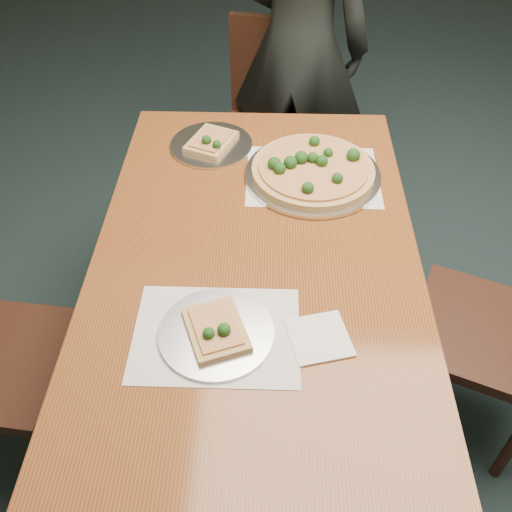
{
  "coord_description": "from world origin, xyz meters",
  "views": [
    {
      "loc": [
        -0.42,
        -1.21,
        1.85
      ],
      "look_at": [
        -0.45,
        -0.1,
        0.75
      ],
      "focal_mm": 40.0,
      "sensor_mm": 36.0,
      "label": 1
    }
  ],
  "objects_px": {
    "pizza_pan": "(313,170)",
    "diner": "(299,46)",
    "dining_table": "(256,279)",
    "chair_far": "(273,116)",
    "slice_plate_near": "(216,331)",
    "slice_plate_far": "(211,143)"
  },
  "relations": [
    {
      "from": "dining_table",
      "to": "pizza_pan",
      "type": "distance_m",
      "value": 0.42
    },
    {
      "from": "pizza_pan",
      "to": "slice_plate_far",
      "type": "distance_m",
      "value": 0.37
    },
    {
      "from": "slice_plate_far",
      "to": "dining_table",
      "type": "bearing_deg",
      "value": -72.28
    },
    {
      "from": "pizza_pan",
      "to": "diner",
      "type": "bearing_deg",
      "value": 91.99
    },
    {
      "from": "dining_table",
      "to": "chair_far",
      "type": "distance_m",
      "value": 1.13
    },
    {
      "from": "diner",
      "to": "slice_plate_near",
      "type": "xyz_separation_m",
      "value": [
        -0.23,
        -1.45,
        -0.05
      ]
    },
    {
      "from": "dining_table",
      "to": "slice_plate_far",
      "type": "xyz_separation_m",
      "value": [
        -0.17,
        0.53,
        0.1
      ]
    },
    {
      "from": "chair_far",
      "to": "slice_plate_far",
      "type": "bearing_deg",
      "value": -100.29
    },
    {
      "from": "diner",
      "to": "dining_table",
      "type": "bearing_deg",
      "value": 96.03
    },
    {
      "from": "dining_table",
      "to": "chair_far",
      "type": "relative_size",
      "value": 1.65
    },
    {
      "from": "dining_table",
      "to": "chair_far",
      "type": "height_order",
      "value": "chair_far"
    },
    {
      "from": "pizza_pan",
      "to": "chair_far",
      "type": "bearing_deg",
      "value": 99.68
    },
    {
      "from": "slice_plate_far",
      "to": "slice_plate_near",
      "type": "bearing_deg",
      "value": -84.16
    },
    {
      "from": "slice_plate_near",
      "to": "diner",
      "type": "bearing_deg",
      "value": 81.14
    },
    {
      "from": "slice_plate_near",
      "to": "slice_plate_far",
      "type": "xyz_separation_m",
      "value": [
        -0.08,
        0.8,
        -0.0
      ]
    },
    {
      "from": "dining_table",
      "to": "pizza_pan",
      "type": "height_order",
      "value": "pizza_pan"
    },
    {
      "from": "slice_plate_near",
      "to": "slice_plate_far",
      "type": "height_order",
      "value": "slice_plate_near"
    },
    {
      "from": "chair_far",
      "to": "slice_plate_near",
      "type": "xyz_separation_m",
      "value": [
        -0.13,
        -1.4,
        0.25
      ]
    },
    {
      "from": "pizza_pan",
      "to": "slice_plate_near",
      "type": "xyz_separation_m",
      "value": [
        -0.26,
        -0.64,
        -0.01
      ]
    },
    {
      "from": "slice_plate_near",
      "to": "slice_plate_far",
      "type": "bearing_deg",
      "value": 95.84
    },
    {
      "from": "dining_table",
      "to": "slice_plate_near",
      "type": "relative_size",
      "value": 5.36
    },
    {
      "from": "pizza_pan",
      "to": "slice_plate_near",
      "type": "height_order",
      "value": "pizza_pan"
    }
  ]
}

